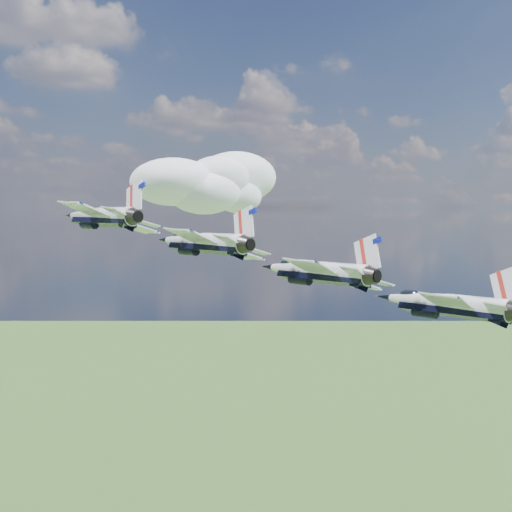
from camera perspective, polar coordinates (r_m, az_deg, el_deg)
name	(u,v)px	position (r m, az deg, el deg)	size (l,w,h in m)	color
cloud_far	(206,185)	(300.88, -3.99, 5.72)	(63.35, 49.77, 24.89)	white
jet_0	(99,216)	(79.55, -12.44, 3.15)	(10.50, 15.55, 4.65)	silver
jet_1	(201,242)	(73.72, -4.44, 1.13)	(10.50, 15.55, 4.65)	white
jet_2	(314,271)	(69.65, 4.70, -1.20)	(10.50, 15.55, 4.65)	white
jet_3	(442,304)	(67.66, 14.68, -3.70)	(10.50, 15.55, 4.65)	silver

